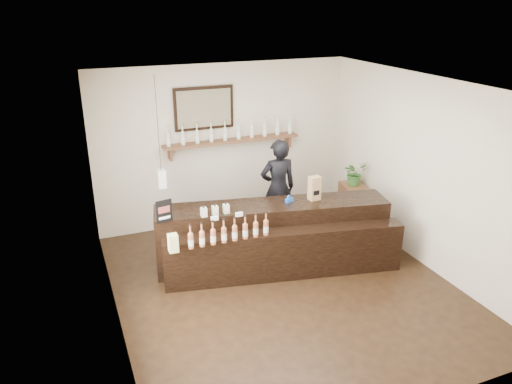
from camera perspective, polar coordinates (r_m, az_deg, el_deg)
name	(u,v)px	position (r m, az deg, el deg)	size (l,w,h in m)	color
ground	(283,286)	(7.17, 3.14, -10.69)	(5.00, 5.00, 0.00)	black
room_shell	(286,172)	(6.42, 3.45, 2.28)	(5.00, 5.00, 5.00)	beige
back_wall_decor	(217,127)	(8.48, -4.47, 7.40)	(2.66, 0.96, 1.69)	brown
counter	(275,239)	(7.44, 2.23, -5.37)	(3.51, 1.60, 1.13)	black
promo_sign	(164,211)	(6.80, -10.47, -2.18)	(0.23, 0.06, 0.32)	black
paper_bag	(315,188)	(7.47, 6.70, 0.43)	(0.18, 0.14, 0.36)	#966A48
tape_dispenser	(289,199)	(7.40, 3.81, -0.85)	(0.13, 0.08, 0.11)	blue
side_cabinet	(352,205)	(8.98, 10.95, -1.44)	(0.46, 0.57, 0.75)	brown
potted_plant	(355,173)	(8.77, 11.22, 2.14)	(0.39, 0.34, 0.44)	#376A2A
shopkeeper	(278,182)	(8.24, 2.53, 1.13)	(0.69, 0.45, 1.90)	black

